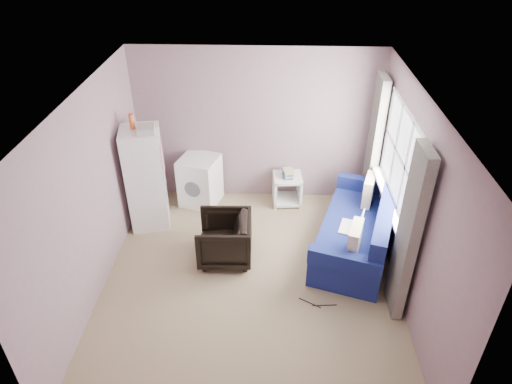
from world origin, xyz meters
TOP-DOWN VIEW (x-y plane):
  - room at (0.02, 0.01)m, footprint 3.84×4.24m
  - armchair at (-0.38, 0.43)m, footprint 0.69×0.73m
  - fridge at (-1.59, 1.22)m, footprint 0.65×0.64m
  - washing_machine at (-0.91, 1.82)m, footprint 0.71×0.71m
  - side_table at (0.51, 1.86)m, footprint 0.48×0.48m
  - sofa at (1.51, 0.68)m, footprint 1.48×2.19m
  - window_dressing at (1.78, 0.70)m, footprint 0.17×2.62m
  - floor_cables at (0.85, -0.40)m, footprint 0.47×0.16m

SIDE VIEW (x-z plane):
  - floor_cables at x=0.85m, z-range 0.00..0.01m
  - side_table at x=0.51m, z-range -0.02..0.60m
  - sofa at x=1.51m, z-range -0.12..0.78m
  - armchair at x=-0.38m, z-range 0.00..0.73m
  - washing_machine at x=-0.91m, z-range 0.02..0.83m
  - fridge at x=-1.59m, z-range -0.10..1.70m
  - window_dressing at x=1.78m, z-range 0.02..2.20m
  - room at x=0.02m, z-range -0.02..2.52m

